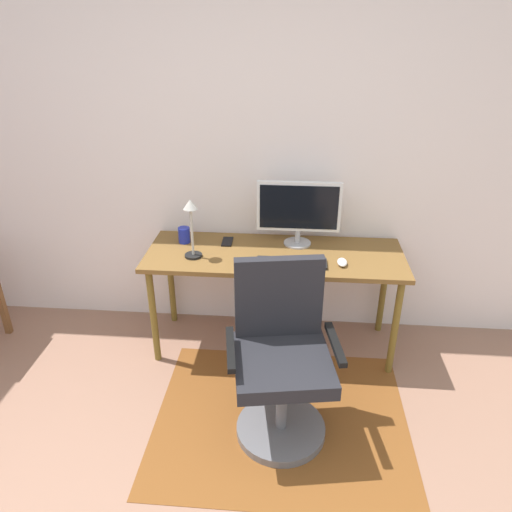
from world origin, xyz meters
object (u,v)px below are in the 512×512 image
(cell_phone, at_px, (227,242))
(office_chair, at_px, (281,364))
(coffee_cup, at_px, (184,235))
(desk_lamp, at_px, (191,221))
(computer_mouse, at_px, (342,262))
(monitor, at_px, (299,209))
(desk, at_px, (275,263))
(keyboard, at_px, (292,263))

(cell_phone, bearing_deg, office_chair, -66.66)
(cell_phone, bearing_deg, coffee_cup, -176.86)
(desk_lamp, distance_m, office_chair, 1.02)
(computer_mouse, relative_size, desk_lamp, 0.27)
(monitor, xyz_separation_m, office_chair, (-0.07, -0.90, -0.53))
(computer_mouse, distance_m, office_chair, 0.77)
(computer_mouse, bearing_deg, coffee_cup, 166.75)
(cell_phone, xyz_separation_m, office_chair, (0.40, -0.88, -0.29))
(computer_mouse, relative_size, cell_phone, 0.74)
(computer_mouse, height_order, office_chair, office_chair)
(monitor, bearing_deg, office_chair, -94.35)
(coffee_cup, distance_m, cell_phone, 0.29)
(desk, bearing_deg, computer_mouse, -16.78)
(desk, relative_size, coffee_cup, 15.80)
(keyboard, height_order, desk_lamp, desk_lamp)
(desk, xyz_separation_m, cell_phone, (-0.33, 0.14, 0.08))
(keyboard, relative_size, coffee_cup, 4.11)
(desk, xyz_separation_m, keyboard, (0.11, -0.14, 0.08))
(keyboard, relative_size, computer_mouse, 4.13)
(computer_mouse, distance_m, cell_phone, 0.79)
(desk_lamp, bearing_deg, coffee_cup, 116.28)
(office_chair, bearing_deg, keyboard, 77.27)
(desk, height_order, desk_lamp, desk_lamp)
(monitor, relative_size, coffee_cup, 5.18)
(desk, distance_m, keyboard, 0.20)
(desk, xyz_separation_m, desk_lamp, (-0.51, -0.09, 0.31))
(monitor, xyz_separation_m, desk_lamp, (-0.65, -0.24, -0.01))
(desk, bearing_deg, keyboard, -52.30)
(cell_phone, bearing_deg, desk, -23.93)
(keyboard, xyz_separation_m, cell_phone, (-0.44, 0.28, -0.00))
(computer_mouse, bearing_deg, office_chair, -118.96)
(desk, height_order, monitor, monitor)
(monitor, xyz_separation_m, computer_mouse, (0.28, -0.28, -0.23))
(monitor, relative_size, keyboard, 1.26)
(desk, xyz_separation_m, coffee_cup, (-0.61, 0.12, 0.12))
(desk_lamp, xyz_separation_m, office_chair, (0.59, -0.66, -0.53))
(office_chair, bearing_deg, computer_mouse, 51.72)
(keyboard, xyz_separation_m, coffee_cup, (-0.72, 0.26, 0.04))
(keyboard, bearing_deg, computer_mouse, 3.17)
(desk_lamp, bearing_deg, office_chair, -48.25)
(cell_phone, bearing_deg, keyboard, -33.79)
(keyboard, height_order, computer_mouse, computer_mouse)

